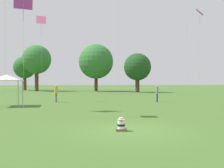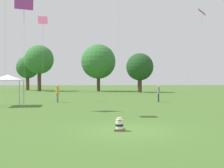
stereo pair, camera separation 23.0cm
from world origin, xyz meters
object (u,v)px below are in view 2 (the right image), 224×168
(canopy_tent, at_px, (8,78))
(person_standing_5, at_px, (57,92))
(kite_4, at_px, (202,14))
(kite_5, at_px, (43,22))
(distant_tree_0, at_px, (140,67))
(distant_tree_2, at_px, (98,62))
(seated_toddler, at_px, (119,125))
(distant_tree_1, at_px, (28,67))
(distant_tree_3, at_px, (39,60))
(person_standing_1, at_px, (158,92))
(kite_1, at_px, (24,2))

(canopy_tent, bearing_deg, person_standing_5, 44.20)
(kite_4, bearing_deg, kite_5, 175.48)
(kite_5, xyz_separation_m, distant_tree_0, (15.75, 22.46, -3.75))
(distant_tree_0, distance_m, distant_tree_2, 10.53)
(seated_toddler, relative_size, kite_4, 0.05)
(person_standing_5, bearing_deg, distant_tree_2, 51.85)
(distant_tree_1, bearing_deg, seated_toddler, -73.95)
(seated_toddler, distance_m, distant_tree_1, 59.52)
(person_standing_5, relative_size, kite_5, 0.19)
(kite_5, bearing_deg, distant_tree_3, 135.20)
(kite_5, xyz_separation_m, distant_tree_3, (-5.85, 31.13, -1.72))
(kite_4, distance_m, distant_tree_1, 46.23)
(distant_tree_0, bearing_deg, seated_toddler, -102.87)
(person_standing_1, distance_m, person_standing_5, 10.73)
(person_standing_5, distance_m, distant_tree_2, 32.15)
(kite_4, distance_m, distant_tree_2, 28.45)
(kite_5, bearing_deg, kite_1, -54.33)
(person_standing_1, bearing_deg, distant_tree_3, 43.11)
(seated_toddler, relative_size, distant_tree_1, 0.07)
(distant_tree_0, bearing_deg, kite_5, -125.04)
(canopy_tent, relative_size, kite_5, 0.29)
(person_standing_1, distance_m, kite_1, 15.87)
(distant_tree_0, bearing_deg, kite_4, -75.50)
(kite_5, bearing_deg, canopy_tent, -74.72)
(person_standing_1, bearing_deg, canopy_tent, 116.75)
(kite_1, height_order, distant_tree_1, kite_1)
(canopy_tent, relative_size, kite_4, 0.23)
(seated_toddler, xyz_separation_m, kite_4, (14.15, 22.70, 11.14))
(distant_tree_0, height_order, distant_tree_2, distant_tree_2)
(kite_1, xyz_separation_m, distant_tree_0, (15.56, 32.23, -3.09))
(person_standing_5, height_order, distant_tree_3, distant_tree_3)
(kite_4, xyz_separation_m, distant_tree_3, (-26.36, 27.08, -4.20))
(distant_tree_1, bearing_deg, distant_tree_2, -27.89)
(distant_tree_1, bearing_deg, distant_tree_0, -31.58)
(kite_1, height_order, kite_4, kite_4)
(distant_tree_2, bearing_deg, canopy_tent, -105.52)
(kite_4, bearing_deg, person_standing_1, -154.64)
(kite_1, xyz_separation_m, distant_tree_3, (-6.04, 40.90, -1.05))
(canopy_tent, bearing_deg, distant_tree_3, 95.77)
(distant_tree_2, bearing_deg, kite_5, -104.72)
(distant_tree_1, bearing_deg, person_standing_5, -73.64)
(seated_toddler, height_order, distant_tree_2, distant_tree_2)
(seated_toddler, height_order, distant_tree_1, distant_tree_1)
(kite_1, height_order, distant_tree_3, distant_tree_3)
(person_standing_1, xyz_separation_m, canopy_tent, (-14.66, -3.14, 1.43))
(person_standing_1, height_order, distant_tree_3, distant_tree_3)
(kite_1, distance_m, distant_tree_2, 39.47)
(kite_4, distance_m, kite_5, 21.05)
(seated_toddler, relative_size, person_standing_1, 0.35)
(seated_toddler, bearing_deg, distant_tree_3, 117.18)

